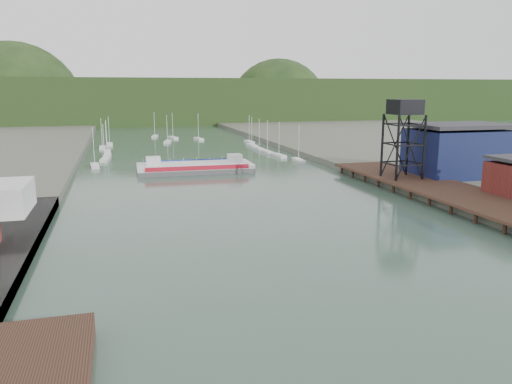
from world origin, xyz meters
TOP-DOWN VIEW (x-y plane):
  - ground at (0.00, 0.00)m, footprint 600.00×600.00m
  - east_pier at (37.00, 45.00)m, footprint 14.00×70.00m
  - lift_tower at (35.00, 58.00)m, footprint 6.50×6.50m
  - blue_shed at (50.00, 60.00)m, footprint 20.50×14.50m
  - marina_sailboats at (0.08, 138.46)m, footprint 57.71×92.65m
  - distant_hills at (-3.98, 301.35)m, footprint 500.00×120.00m
  - chain_ferry at (-3.22, 89.81)m, footprint 28.33×12.00m

SIDE VIEW (x-z plane):
  - ground at x=0.00m, z-range 0.00..0.00m
  - marina_sailboats at x=0.08m, z-range -0.10..0.80m
  - chain_ferry at x=-3.22m, z-range -0.86..3.19m
  - east_pier at x=37.00m, z-range 0.67..3.12m
  - blue_shed at x=50.00m, z-range 1.41..12.71m
  - distant_hills at x=-3.98m, z-range -29.62..50.38m
  - lift_tower at x=35.00m, z-range 7.65..23.65m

